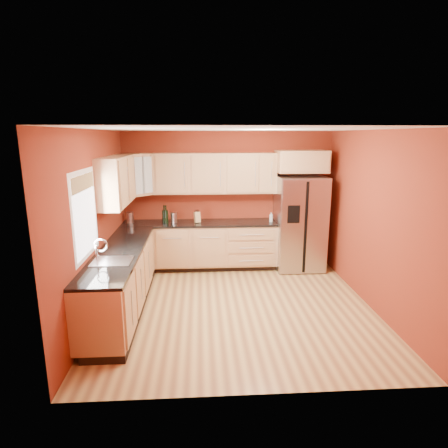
{
  "coord_description": "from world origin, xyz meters",
  "views": [
    {
      "loc": [
        -0.53,
        -5.21,
        2.52
      ],
      "look_at": [
        -0.14,
        0.9,
        1.07
      ],
      "focal_mm": 30.0,
      "sensor_mm": 36.0,
      "label": 1
    }
  ],
  "objects": [
    {
      "name": "canister_right",
      "position": [
        -1.03,
        1.69,
        1.02
      ],
      "size": [
        0.12,
        0.12,
        0.19
      ],
      "primitive_type": "cylinder",
      "rotation": [
        0.0,
        0.0,
        0.04
      ],
      "color": "silver",
      "rests_on": "countertop_back"
    },
    {
      "name": "base_cabinets_left",
      "position": [
        -1.7,
        0.0,
        0.44
      ],
      "size": [
        0.6,
        2.8,
        0.88
      ],
      "primitive_type": "cube",
      "color": "tan",
      "rests_on": "floor"
    },
    {
      "name": "wine_bottle_b",
      "position": [
        -1.17,
        1.63,
        1.09
      ],
      "size": [
        0.08,
        0.08,
        0.34
      ],
      "primitive_type": null,
      "rotation": [
        0.0,
        0.0,
        0.09
      ],
      "color": "black",
      "rests_on": "countertop_back"
    },
    {
      "name": "wall_left",
      "position": [
        -2.0,
        0.0,
        1.3
      ],
      "size": [
        0.04,
        4.0,
        2.6
      ],
      "primitive_type": "cube",
      "color": "maroon",
      "rests_on": "floor"
    },
    {
      "name": "countertop_left",
      "position": [
        -1.69,
        0.0,
        0.9
      ],
      "size": [
        0.62,
        2.8,
        0.04
      ],
      "primitive_type": "cube",
      "color": "black",
      "rests_on": "base_cabinets_left"
    },
    {
      "name": "ceiling",
      "position": [
        0.0,
        0.0,
        2.6
      ],
      "size": [
        4.0,
        4.0,
        0.0
      ],
      "primitive_type": "plane",
      "color": "white",
      "rests_on": "wall_back"
    },
    {
      "name": "wall_right",
      "position": [
        2.0,
        0.0,
        1.3
      ],
      "size": [
        0.04,
        4.0,
        2.6
      ],
      "primitive_type": "cube",
      "color": "maroon",
      "rests_on": "floor"
    },
    {
      "name": "countertop_back",
      "position": [
        -0.55,
        1.69,
        0.9
      ],
      "size": [
        2.9,
        0.62,
        0.04
      ],
      "primitive_type": "cube",
      "color": "black",
      "rests_on": "base_cabinets_back"
    },
    {
      "name": "base_cabinets_back",
      "position": [
        -0.55,
        1.7,
        0.44
      ],
      "size": [
        2.9,
        0.6,
        0.88
      ],
      "primitive_type": "cube",
      "color": "tan",
      "rests_on": "floor"
    },
    {
      "name": "window",
      "position": [
        -1.98,
        -0.5,
        1.55
      ],
      "size": [
        0.03,
        0.9,
        1.0
      ],
      "primitive_type": "cube",
      "color": "white",
      "rests_on": "wall_left"
    },
    {
      "name": "refrigerator",
      "position": [
        1.35,
        1.62,
        0.89
      ],
      "size": [
        0.9,
        0.75,
        1.78
      ],
      "primitive_type": "cube",
      "color": "silver",
      "rests_on": "floor"
    },
    {
      "name": "wall_back",
      "position": [
        0.0,
        2.0,
        1.3
      ],
      "size": [
        4.0,
        0.04,
        2.6
      ],
      "primitive_type": "cube",
      "color": "maroon",
      "rests_on": "floor"
    },
    {
      "name": "upper_cabinets_back",
      "position": [
        -0.25,
        1.83,
        1.83
      ],
      "size": [
        2.3,
        0.33,
        0.75
      ],
      "primitive_type": "cube",
      "color": "tan",
      "rests_on": "wall_back"
    },
    {
      "name": "wall_front",
      "position": [
        0.0,
        -2.0,
        1.3
      ],
      "size": [
        4.0,
        0.04,
        2.6
      ],
      "primitive_type": "cube",
      "color": "maroon",
      "rests_on": "floor"
    },
    {
      "name": "soap_dispenser",
      "position": [
        0.8,
        1.63,
        1.01
      ],
      "size": [
        0.06,
        0.06,
        0.18
      ],
      "primitive_type": "cylinder",
      "rotation": [
        0.0,
        0.0,
        -0.02
      ],
      "color": "silver",
      "rests_on": "countertop_back"
    },
    {
      "name": "canister_left",
      "position": [
        -1.85,
        1.73,
        1.02
      ],
      "size": [
        0.16,
        0.16,
        0.2
      ],
      "primitive_type": "cylinder",
      "rotation": [
        0.0,
        0.0,
        0.34
      ],
      "color": "silver",
      "rests_on": "countertop_back"
    },
    {
      "name": "floor",
      "position": [
        0.0,
        0.0,
        0.0
      ],
      "size": [
        4.0,
        4.0,
        0.0
      ],
      "primitive_type": "plane",
      "color": "#956439",
      "rests_on": "ground"
    },
    {
      "name": "sink_faucet",
      "position": [
        -1.69,
        -0.5,
        1.07
      ],
      "size": [
        0.5,
        0.42,
        0.3
      ],
      "primitive_type": null,
      "color": "silver",
      "rests_on": "countertop_left"
    },
    {
      "name": "knife_block",
      "position": [
        -0.59,
        1.67,
        1.02
      ],
      "size": [
        0.13,
        0.12,
        0.2
      ],
      "primitive_type": "cube",
      "rotation": [
        0.0,
        0.0,
        0.33
      ],
      "color": "tan",
      "rests_on": "countertop_back"
    },
    {
      "name": "corner_upper_cabinet",
      "position": [
        -1.67,
        1.67,
        1.83
      ],
      "size": [
        0.67,
        0.67,
        0.75
      ],
      "primitive_type": "cube",
      "rotation": [
        0.0,
        0.0,
        0.79
      ],
      "color": "tan",
      "rests_on": "wall_back"
    },
    {
      "name": "upper_cabinets_left",
      "position": [
        -1.83,
        0.72,
        1.83
      ],
      "size": [
        0.33,
        1.35,
        0.75
      ],
      "primitive_type": "cube",
      "color": "tan",
      "rests_on": "wall_left"
    },
    {
      "name": "over_fridge_cabinet",
      "position": [
        1.35,
        1.7,
        2.05
      ],
      "size": [
        0.92,
        0.6,
        0.4
      ],
      "primitive_type": "cube",
      "color": "tan",
      "rests_on": "wall_back"
    },
    {
      "name": "wine_bottle_a",
      "position": [
        -1.21,
        1.67,
        1.09
      ],
      "size": [
        0.09,
        0.09,
        0.34
      ],
      "primitive_type": null,
      "rotation": [
        0.0,
        0.0,
        -0.21
      ],
      "color": "black",
      "rests_on": "countertop_back"
    }
  ]
}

